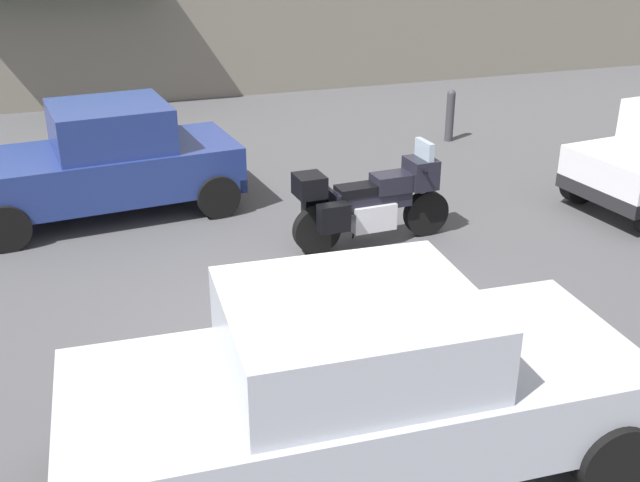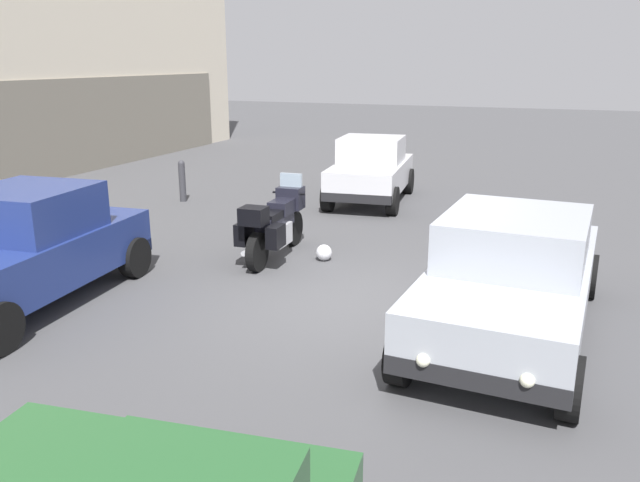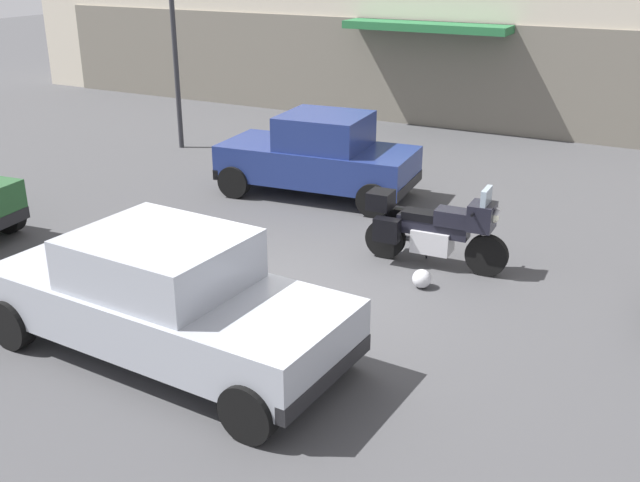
# 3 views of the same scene
# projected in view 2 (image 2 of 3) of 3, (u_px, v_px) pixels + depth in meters

# --- Properties ---
(ground_plane) EXTENTS (80.00, 80.00, 0.00)m
(ground_plane) POSITION_uv_depth(u_px,v_px,m) (361.00, 303.00, 9.12)
(ground_plane) COLOR #424244
(motorcycle) EXTENTS (2.26, 0.78, 1.36)m
(motorcycle) POSITION_uv_depth(u_px,v_px,m) (275.00, 223.00, 11.01)
(motorcycle) COLOR black
(motorcycle) RESTS_ON ground
(helmet) EXTENTS (0.28, 0.28, 0.28)m
(helmet) POSITION_uv_depth(u_px,v_px,m) (324.00, 253.00, 11.00)
(helmet) COLOR silver
(helmet) RESTS_ON ground
(car_sedan_far) EXTENTS (4.65, 2.13, 1.56)m
(car_sedan_far) POSITION_uv_depth(u_px,v_px,m) (512.00, 275.00, 7.88)
(car_sedan_far) COLOR #9EA3AD
(car_sedan_far) RESTS_ON ground
(car_compact_side) EXTENTS (3.59, 2.02, 1.56)m
(car_compact_side) POSITION_uv_depth(u_px,v_px,m) (371.00, 170.00, 15.38)
(car_compact_side) COLOR silver
(car_compact_side) RESTS_ON ground
(car_wagon_end) EXTENTS (3.98, 2.09, 1.64)m
(car_wagon_end) POSITION_uv_depth(u_px,v_px,m) (27.00, 248.00, 8.91)
(car_wagon_end) COLOR navy
(car_wagon_end) RESTS_ON ground
(bollard_curbside) EXTENTS (0.16, 0.16, 1.01)m
(bollard_curbside) POSITION_uv_depth(u_px,v_px,m) (182.00, 180.00, 15.49)
(bollard_curbside) COLOR #333338
(bollard_curbside) RESTS_ON ground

